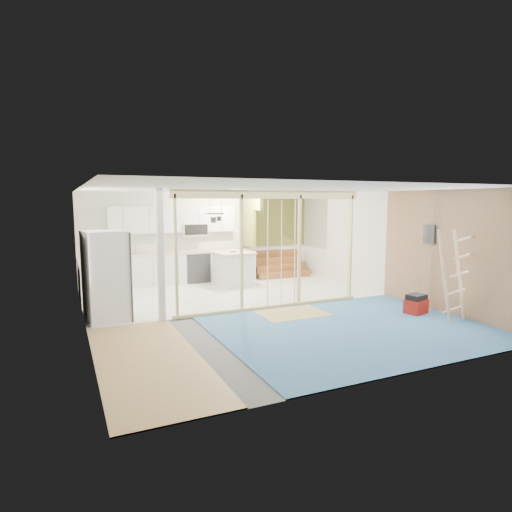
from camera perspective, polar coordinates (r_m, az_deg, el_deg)
name	(u,v)px	position (r m, az deg, el deg)	size (l,w,h in m)	color
room	(259,251)	(9.15, 0.37, 0.68)	(7.01, 8.01, 2.61)	slate
floor_overlays	(261,309)	(9.47, 0.61, -7.04)	(7.00, 8.00, 0.03)	white
stud_frame	(247,237)	(9.01, -1.20, 2.52)	(4.66, 0.14, 2.60)	#CDBC7D
base_cabinets	(153,271)	(11.96, -13.56, -1.98)	(4.45, 2.24, 0.93)	silver
upper_cabinets	(176,220)	(12.43, -10.67, 4.71)	(3.60, 0.41, 0.85)	silver
green_partition	(269,247)	(13.34, 1.69, 1.24)	(2.25, 1.51, 2.60)	olive
pot_rack	(216,216)	(10.73, -5.41, 5.36)	(0.52, 0.52, 0.72)	black
sheathing_panel	(453,253)	(9.67, 24.79, 0.36)	(0.02, 4.00, 2.60)	#A87F5B
electrical_panel	(429,234)	(10.00, 22.11, 2.72)	(0.04, 0.30, 0.40)	#353539
ceiling_light	(259,195)	(12.40, 0.38, 8.16)	(0.32, 0.32, 0.08)	#FFEABF
fridge	(107,277)	(8.84, -19.29, -2.61)	(0.88, 0.85, 1.79)	white
island	(233,269)	(11.91, -3.04, -1.78)	(1.07, 1.07, 0.96)	silver
bowl	(233,251)	(11.86, -3.14, 0.67)	(0.23, 0.23, 0.06)	silver
soap_bottle_a	(136,249)	(12.15, -15.70, 0.96)	(0.11, 0.11, 0.28)	#A3A5B6
soap_bottle_b	(229,246)	(12.74, -3.61, 1.33)	(0.09, 0.09, 0.20)	silver
toolbox	(416,305)	(9.63, 20.56, -6.09)	(0.51, 0.43, 0.42)	maroon
ladder	(454,276)	(9.12, 24.86, -2.37)	(0.98, 0.08, 1.82)	#E1BB89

